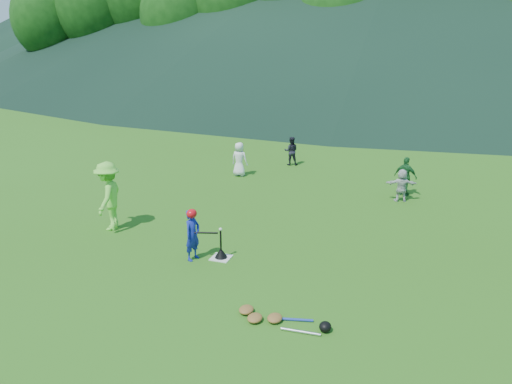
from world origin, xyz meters
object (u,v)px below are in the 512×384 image
fielder_c (405,176)px  fielder_d (402,185)px  batting_tee (221,253)px  equipment_pile (275,318)px  fielder_b (291,151)px  batter_child (193,235)px  adult_coach (109,196)px  fielder_a (239,159)px  home_plate (221,258)px

fielder_c → fielder_d: fielder_c is taller
batting_tee → equipment_pile: size_ratio=0.38×
fielder_b → fielder_d: fielder_b is taller
batting_tee → batter_child: bearing=-156.0°
batter_child → fielder_b: 9.35m
adult_coach → fielder_d: bearing=108.8°
batter_child → fielder_d: (4.31, 6.07, -0.09)m
batter_child → fielder_a: 7.32m
fielder_c → fielder_d: 0.67m
fielder_a → fielder_c: fielder_c is taller
batter_child → adult_coach: (-2.98, 1.00, 0.32)m
home_plate → fielder_c: size_ratio=0.35×
batter_child → fielder_a: bearing=26.6°
home_plate → batter_child: size_ratio=0.37×
home_plate → equipment_pile: equipment_pile is taller
batter_child → batting_tee: 0.81m
batting_tee → equipment_pile: bearing=-47.4°
adult_coach → batting_tee: 3.74m
home_plate → batting_tee: (0.00, 0.00, 0.12)m
fielder_d → fielder_a: bearing=-24.6°
equipment_pile → fielder_c: bearing=78.5°
fielder_d → fielder_b: bearing=-50.2°
fielder_b → fielder_d: (4.53, -3.27, -0.05)m
batter_child → fielder_a: fielder_a is taller
home_plate → equipment_pile: 2.98m
fielder_c → adult_coach: bearing=56.4°
adult_coach → batting_tee: size_ratio=2.75×
batter_child → adult_coach: adult_coach is taller
batter_child → fielder_a: size_ratio=0.96×
fielder_b → adult_coach: bearing=56.0°
home_plate → batting_tee: batting_tee is taller
fielder_c → equipment_pile: 8.86m
batter_child → equipment_pile: size_ratio=0.68×
fielder_a → batting_tee: size_ratio=1.87×
fielder_b → batting_tee: 9.13m
home_plate → fielder_b: fielder_b is taller
home_plate → fielder_d: 6.91m
batter_child → adult_coach: 3.16m
fielder_a → batting_tee: bearing=112.7°
adult_coach → fielder_b: size_ratio=1.62×
batter_child → equipment_pile: (2.62, -1.93, -0.55)m
fielder_d → home_plate: bearing=43.1°
fielder_b → batting_tee: fielder_b is taller
fielder_a → fielder_c: bearing=-178.9°
fielder_b → batter_child: bearing=75.7°
adult_coach → fielder_b: (2.77, 8.34, -0.36)m
batter_child → equipment_pile: bearing=-112.4°
batter_child → equipment_pile: 3.30m
batter_child → adult_coach: bearing=85.4°
home_plate → fielder_c: bearing=59.7°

